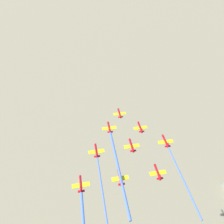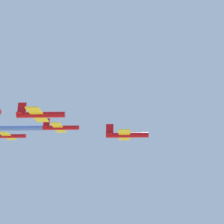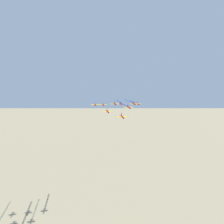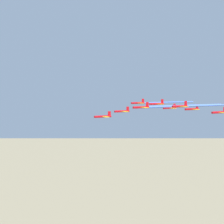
{
  "view_description": "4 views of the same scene",
  "coord_description": "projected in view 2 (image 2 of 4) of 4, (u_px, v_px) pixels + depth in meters",
  "views": [
    {
      "loc": [
        147.49,
        12.6,
        242.18
      ],
      "look_at": [
        43.47,
        31.96,
        147.42
      ],
      "focal_mm": 35.0,
      "sensor_mm": 36.0,
      "label": 1
    },
    {
      "loc": [
        41.99,
        103.55,
        124.6
      ],
      "look_at": [
        43.28,
        43.47,
        145.76
      ],
      "focal_mm": 50.0,
      "sensor_mm": 36.0,
      "label": 2
    },
    {
      "loc": [
        -95.15,
        70.65,
        174.2
      ],
      "look_at": [
        46.76,
        45.18,
        145.46
      ],
      "focal_mm": 28.0,
      "sensor_mm": 36.0,
      "label": 3
    },
    {
      "loc": [
        -30.2,
        -102.93,
        156.0
      ],
      "look_at": [
        47.29,
        41.13,
        144.24
      ],
      "focal_mm": 50.0,
      "sensor_mm": 36.0,
      "label": 4
    }
  ],
  "objects": [
    {
      "name": "jet_3",
      "position": [
        8.0,
        136.0,
        89.23
      ],
      "size": [
        9.27,
        8.67,
        3.11
      ],
      "rotation": [
        0.0,
        0.0,
        1.56
      ],
      "color": "#B20C14"
    },
    {
      "name": "jet_0",
      "position": [
        125.0,
        135.0,
        67.96
      ],
      "size": [
        9.27,
        8.67,
        3.11
      ],
      "rotation": [
        0.0,
        0.0,
        1.56
      ],
      "color": "#B20C14"
    },
    {
      "name": "jet_2",
      "position": [
        39.0,
        115.0,
        59.75
      ],
      "size": [
        9.27,
        8.67,
        3.11
      ],
      "rotation": [
        0.0,
        0.0,
        1.56
      ],
      "color": "#B20C14"
    },
    {
      "name": "jet_1",
      "position": [
        59.0,
        128.0,
        79.29
      ],
      "size": [
        9.27,
        8.67,
        3.11
      ],
      "rotation": [
        0.0,
        0.0,
        1.56
      ],
      "color": "#B20C14"
    }
  ]
}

